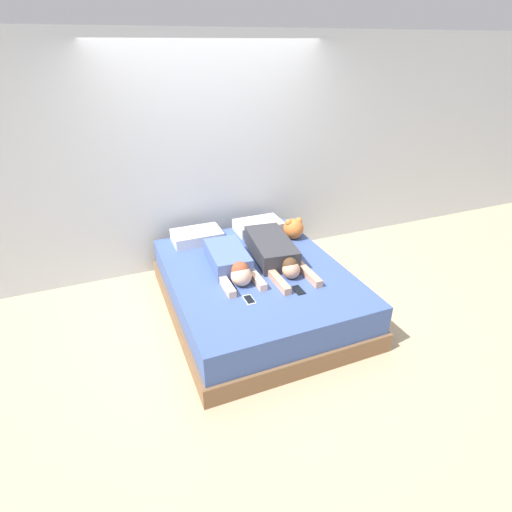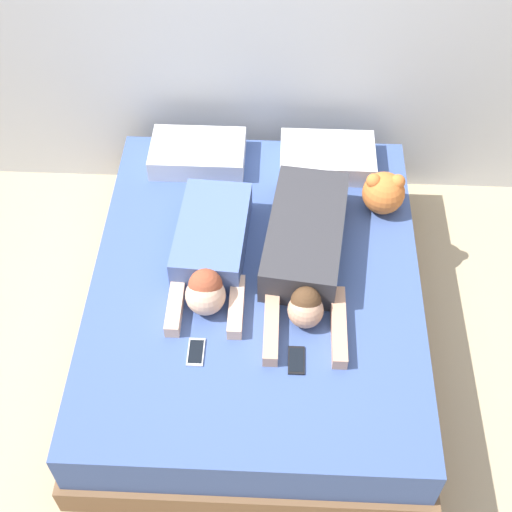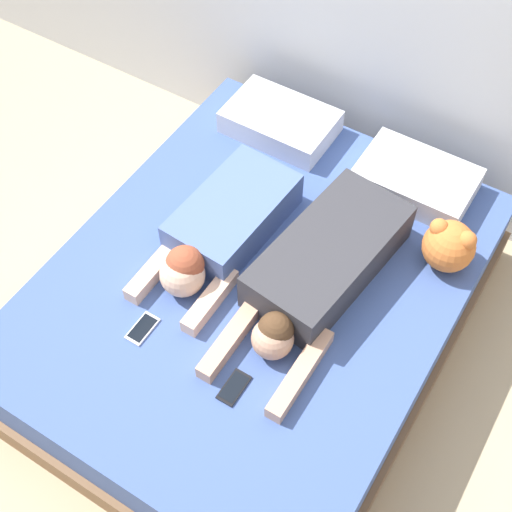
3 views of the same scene
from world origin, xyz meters
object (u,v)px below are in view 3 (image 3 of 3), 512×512
pillow_head_left (280,122)px  person_left (220,230)px  person_right (319,270)px  bed (256,305)px  cell_phone_left (143,329)px  plush_toy (449,245)px  pillow_head_right (416,180)px  cell_phone_right (234,387)px

pillow_head_left → person_left: bearing=-79.5°
pillow_head_left → person_right: bearing=-49.4°
bed → cell_phone_left: bearing=-118.5°
bed → person_right: 0.43m
plush_toy → pillow_head_right: bearing=131.3°
cell_phone_left → plush_toy: plush_toy is taller
person_right → cell_phone_left: size_ratio=7.61×
pillow_head_left → plush_toy: 1.10m
pillow_head_right → person_left: size_ratio=0.60×
person_left → cell_phone_right: bearing=-52.4°
plush_toy → person_right: bearing=-136.9°
pillow_head_right → plush_toy: (0.29, -0.33, 0.06)m
cell_phone_right → pillow_head_left: bearing=113.6°
pillow_head_right → cell_phone_left: (-0.64, -1.32, -0.06)m
bed → plush_toy: 0.91m
person_right → plush_toy: plush_toy is taller
person_left → person_right: bearing=4.7°
person_left → plush_toy: 1.00m
pillow_head_left → cell_phone_right: 1.47m
bed → cell_phone_left: size_ratio=14.28×
pillow_head_left → cell_phone_left: (0.12, -1.32, -0.06)m
bed → person_right: size_ratio=1.88×
person_right → person_left: bearing=-175.3°
pillow_head_left → person_right: size_ratio=0.47×
bed → plush_toy: bearing=37.1°
bed → pillow_head_left: pillow_head_left is taller
person_right → cell_phone_right: person_right is taller
bed → person_right: person_right is taller
pillow_head_left → pillow_head_right: 0.75m
pillow_head_right → plush_toy: 0.45m
bed → plush_toy: (0.67, 0.51, 0.36)m
bed → cell_phone_right: (0.21, -0.50, 0.24)m
pillow_head_right → plush_toy: plush_toy is taller
bed → cell_phone_right: 0.60m
pillow_head_right → cell_phone_left: 1.47m
cell_phone_left → plush_toy: bearing=46.7°
bed → pillow_head_right: (0.38, 0.84, 0.30)m
pillow_head_right → plush_toy: bearing=-48.7°
person_left → person_right: 0.48m
pillow_head_right → cell_phone_left: size_ratio=3.60×
person_left → cell_phone_right: (0.44, -0.58, -0.09)m
cell_phone_right → cell_phone_left: bearing=177.1°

